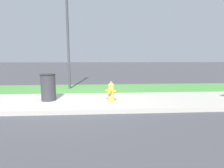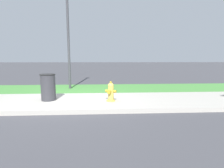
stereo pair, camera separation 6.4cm
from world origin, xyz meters
TOP-DOWN VIEW (x-y plane):
  - ground_plane at (0.00, 0.00)m, footprint 120.00×120.00m
  - sidewalk_pavement at (0.00, 0.00)m, footprint 18.00×2.54m
  - grass_verge at (0.00, 2.49)m, footprint 18.00×2.43m
  - street_curb at (0.00, -1.35)m, footprint 18.00×0.16m
  - fire_hydrant_by_grass_verge at (1.30, -0.11)m, footprint 0.37×0.35m
  - street_lamp at (-0.49, 2.48)m, footprint 0.32×0.32m
  - trash_bin at (-0.78, 0.14)m, footprint 0.50×0.50m

SIDE VIEW (x-z plane):
  - ground_plane at x=0.00m, z-range 0.00..0.00m
  - grass_verge at x=0.00m, z-range 0.00..0.01m
  - sidewalk_pavement at x=0.00m, z-range 0.00..0.01m
  - street_curb at x=0.00m, z-range 0.00..0.12m
  - fire_hydrant_by_grass_verge at x=1.30m, z-range -0.02..0.65m
  - trash_bin at x=-0.78m, z-range 0.00..0.90m
  - street_lamp at x=-0.49m, z-range 0.74..5.28m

